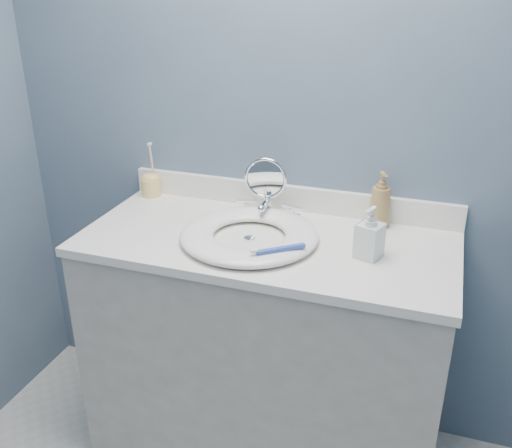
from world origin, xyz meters
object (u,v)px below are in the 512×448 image
at_px(soap_bottle_amber, 381,200).
at_px(soap_bottle_clear, 370,233).
at_px(toothbrush_holder, 151,184).
at_px(makeup_mirror, 265,185).

relative_size(soap_bottle_amber, soap_bottle_clear, 1.19).
distance_m(soap_bottle_amber, toothbrush_holder, 0.87).
relative_size(makeup_mirror, soap_bottle_clear, 1.35).
relative_size(makeup_mirror, toothbrush_holder, 1.04).
bearing_deg(soap_bottle_clear, makeup_mirror, 173.34).
xyz_separation_m(makeup_mirror, toothbrush_holder, (-0.48, 0.06, -0.07)).
height_order(soap_bottle_amber, toothbrush_holder, toothbrush_holder).
height_order(makeup_mirror, toothbrush_holder, makeup_mirror).
bearing_deg(toothbrush_holder, makeup_mirror, -6.79).
xyz_separation_m(makeup_mirror, soap_bottle_amber, (0.39, 0.05, -0.02)).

